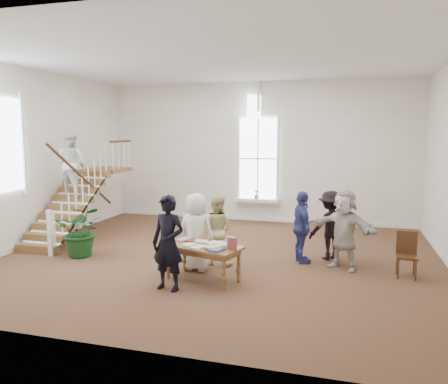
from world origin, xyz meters
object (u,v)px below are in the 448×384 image
(library_table, at_px, (203,249))
(person_yellow, at_px, (217,230))
(floor_plant, at_px, (82,231))
(side_chair, at_px, (407,252))
(woman_cluster_a, at_px, (302,227))
(woman_cluster_c, at_px, (344,229))
(police_officer, at_px, (168,243))
(woman_cluster_b, at_px, (330,225))
(elderly_woman, at_px, (196,232))

(library_table, xyz_separation_m, person_yellow, (-0.06, 1.10, 0.15))
(floor_plant, distance_m, side_chair, 7.16)
(library_table, height_order, woman_cluster_a, woman_cluster_a)
(library_table, bearing_deg, woman_cluster_c, 45.49)
(police_officer, distance_m, floor_plant, 3.21)
(library_table, xyz_separation_m, woman_cluster_c, (2.63, 1.52, 0.23))
(library_table, height_order, person_yellow, person_yellow)
(library_table, height_order, police_officer, police_officer)
(woman_cluster_a, distance_m, floor_plant, 5.09)
(woman_cluster_b, xyz_separation_m, side_chair, (1.53, -0.83, -0.28))
(elderly_woman, xyz_separation_m, woman_cluster_c, (2.99, 0.92, 0.04))
(elderly_woman, relative_size, person_yellow, 1.05)
(elderly_woman, bearing_deg, police_officer, 89.05)
(side_chair, bearing_deg, woman_cluster_b, 153.15)
(elderly_woman, height_order, side_chair, elderly_woman)
(person_yellow, relative_size, woman_cluster_c, 0.91)
(elderly_woman, xyz_separation_m, woman_cluster_b, (2.69, 1.57, -0.03))
(woman_cluster_c, bearing_deg, woman_cluster_a, -164.95)
(person_yellow, distance_m, woman_cluster_a, 1.89)
(elderly_woman, bearing_deg, side_chair, -166.44)
(person_yellow, relative_size, woman_cluster_b, 0.98)
(person_yellow, relative_size, floor_plant, 1.29)
(elderly_woman, height_order, floor_plant, elderly_woman)
(library_table, bearing_deg, elderly_woman, 136.27)
(person_yellow, height_order, side_chair, person_yellow)
(floor_plant, bearing_deg, person_yellow, 4.50)
(police_officer, relative_size, woman_cluster_a, 1.09)
(woman_cluster_b, bearing_deg, elderly_woman, -3.19)
(police_officer, bearing_deg, floor_plant, 161.29)
(woman_cluster_b, distance_m, woman_cluster_c, 0.72)
(library_table, distance_m, woman_cluster_b, 3.19)
(person_yellow, height_order, floor_plant, person_yellow)
(woman_cluster_c, bearing_deg, person_yellow, -143.47)
(elderly_woman, height_order, woman_cluster_c, woman_cluster_c)
(library_table, relative_size, police_officer, 0.93)
(elderly_woman, distance_m, side_chair, 4.30)
(woman_cluster_b, relative_size, floor_plant, 1.31)
(woman_cluster_b, distance_m, floor_plant, 5.77)
(police_officer, bearing_deg, woman_cluster_a, 56.52)
(woman_cluster_b, height_order, woman_cluster_c, woman_cluster_c)
(woman_cluster_a, height_order, woman_cluster_c, woman_cluster_c)
(library_table, xyz_separation_m, elderly_woman, (-0.36, 0.60, 0.19))
(elderly_woman, relative_size, woman_cluster_c, 0.95)
(woman_cluster_c, height_order, side_chair, woman_cluster_c)
(elderly_woman, xyz_separation_m, person_yellow, (0.30, 0.50, -0.04))
(person_yellow, xyz_separation_m, woman_cluster_a, (1.79, 0.62, 0.03))
(woman_cluster_c, bearing_deg, floor_plant, -145.89)
(police_officer, xyz_separation_m, woman_cluster_a, (2.19, 2.37, -0.08))
(police_officer, xyz_separation_m, woman_cluster_b, (2.79, 2.82, -0.09))
(person_yellow, xyz_separation_m, woman_cluster_b, (2.39, 1.07, 0.01))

